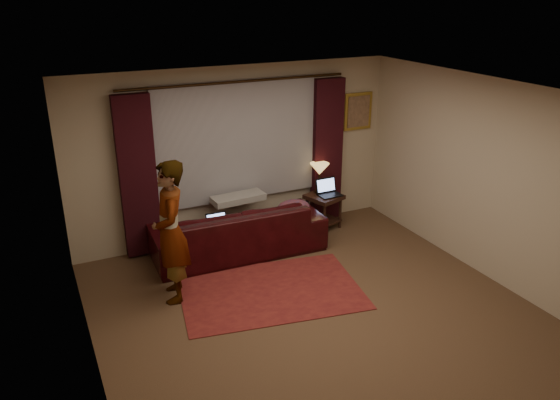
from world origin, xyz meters
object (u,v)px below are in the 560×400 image
object	(u,v)px
end_table	(324,211)
laptop_table	(330,188)
person	(171,232)
tiffany_lamp	(319,178)
sofa	(237,221)
laptop_sofa	(219,223)

from	to	relation	value
end_table	laptop_table	xyz separation A→B (m)	(0.07, -0.06, 0.41)
end_table	person	world-z (taller)	person
person	tiffany_lamp	bearing A→B (deg)	124.16
end_table	laptop_table	distance (m)	0.42
tiffany_lamp	person	xyz separation A→B (m)	(-2.69, -1.16, 0.09)
sofa	person	size ratio (longest dim) A/B	1.38
end_table	tiffany_lamp	distance (m)	0.54
laptop_sofa	person	bearing A→B (deg)	-143.38
laptop_table	sofa	bearing A→B (deg)	-176.14
end_table	sofa	bearing A→B (deg)	-171.81
tiffany_lamp	laptop_table	distance (m)	0.24
end_table	laptop_table	bearing A→B (deg)	-42.02
tiffany_lamp	end_table	bearing A→B (deg)	-80.74
sofa	end_table	xyz separation A→B (m)	(1.56, 0.22, -0.22)
end_table	laptop_sofa	bearing A→B (deg)	-167.55
laptop_sofa	laptop_table	size ratio (longest dim) A/B	0.84
laptop_table	end_table	bearing A→B (deg)	136.11
laptop_table	person	world-z (taller)	person
sofa	end_table	world-z (taller)	sofa
end_table	person	xyz separation A→B (m)	(-2.72, -1.03, 0.61)
sofa	laptop_sofa	distance (m)	0.41
end_table	person	bearing A→B (deg)	-159.21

